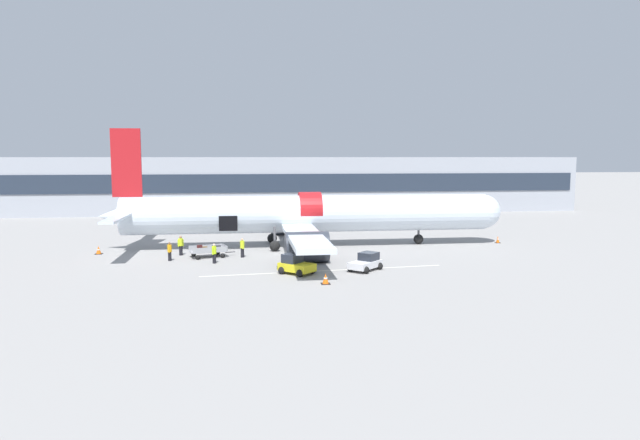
% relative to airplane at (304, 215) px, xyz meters
% --- Properties ---
extents(ground_plane, '(500.00, 500.00, 0.00)m').
position_rel_airplane_xyz_m(ground_plane, '(-1.94, -4.32, -3.06)').
color(ground_plane, gray).
extents(apron_marking_line, '(18.93, 2.17, 0.01)m').
position_rel_airplane_xyz_m(apron_marking_line, '(0.32, -12.11, -3.05)').
color(apron_marking_line, silver).
rests_on(apron_marking_line, ground_plane).
extents(terminal_strip, '(98.66, 11.60, 8.65)m').
position_rel_airplane_xyz_m(terminal_strip, '(-1.94, 36.80, 1.27)').
color(terminal_strip, '#9EA3AD').
rests_on(terminal_strip, ground_plane).
extents(airplane, '(39.22, 33.26, 11.31)m').
position_rel_airplane_xyz_m(airplane, '(0.00, 0.00, 0.00)').
color(airplane, silver).
rests_on(airplane, ground_plane).
extents(baggage_tug_lead, '(2.92, 2.91, 1.48)m').
position_rel_airplane_xyz_m(baggage_tug_lead, '(-2.01, -12.96, -2.42)').
color(baggage_tug_lead, yellow).
rests_on(baggage_tug_lead, ground_plane).
extents(baggage_tug_mid, '(3.10, 3.12, 1.35)m').
position_rel_airplane_xyz_m(baggage_tug_mid, '(3.50, -12.36, -2.46)').
color(baggage_tug_mid, silver).
rests_on(baggage_tug_mid, ground_plane).
extents(baggage_cart_loading, '(4.06, 2.65, 1.17)m').
position_rel_airplane_xyz_m(baggage_cart_loading, '(-8.87, -4.93, -2.52)').
color(baggage_cart_loading, '#999BA0').
rests_on(baggage_cart_loading, ground_plane).
extents(ground_crew_loader_a, '(0.37, 0.55, 1.60)m').
position_rel_airplane_xyz_m(ground_crew_loader_a, '(-12.04, -6.27, -2.22)').
color(ground_crew_loader_a, black).
rests_on(ground_crew_loader_a, ground_plane).
extents(ground_crew_loader_b, '(0.56, 0.56, 1.75)m').
position_rel_airplane_xyz_m(ground_crew_loader_b, '(-11.41, -3.59, -2.13)').
color(ground_crew_loader_b, black).
rests_on(ground_crew_loader_b, ground_plane).
extents(ground_crew_driver, '(0.50, 0.56, 1.65)m').
position_rel_airplane_xyz_m(ground_crew_driver, '(-8.27, -7.90, -2.19)').
color(ground_crew_driver, black).
rests_on(ground_crew_driver, ground_plane).
extents(ground_crew_supervisor, '(0.49, 0.58, 1.68)m').
position_rel_airplane_xyz_m(ground_crew_supervisor, '(-5.98, -5.37, -2.17)').
color(ground_crew_supervisor, black).
rests_on(ground_crew_supervisor, ground_plane).
extents(safety_cone_nose, '(0.48, 0.48, 0.72)m').
position_rel_airplane_xyz_m(safety_cone_nose, '(19.77, -0.32, -2.72)').
color(safety_cone_nose, black).
rests_on(safety_cone_nose, ground_plane).
extents(safety_cone_engine_left, '(0.63, 0.63, 0.75)m').
position_rel_airplane_xyz_m(safety_cone_engine_left, '(-0.28, -16.68, -2.71)').
color(safety_cone_engine_left, black).
rests_on(safety_cone_engine_left, ground_plane).
extents(safety_cone_wingtip, '(0.64, 0.64, 0.56)m').
position_rel_airplane_xyz_m(safety_cone_wingtip, '(0.40, -7.64, -2.80)').
color(safety_cone_wingtip, black).
rests_on(safety_cone_wingtip, ground_plane).
extents(safety_cone_tail, '(0.64, 0.64, 0.73)m').
position_rel_airplane_xyz_m(safety_cone_tail, '(-18.83, -1.94, -2.71)').
color(safety_cone_tail, black).
rests_on(safety_cone_tail, ground_plane).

